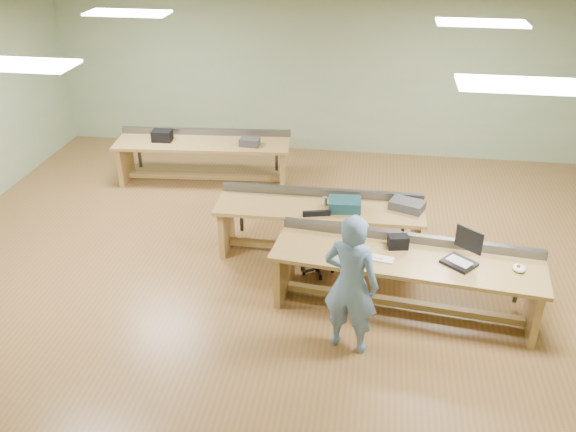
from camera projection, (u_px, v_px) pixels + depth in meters
The scene contains 21 objects.
floor at pixel (282, 254), 8.62m from camera, with size 10.00×10.00×0.00m, color brown.
ceiling at pixel (281, 38), 7.20m from camera, with size 10.00×10.00×0.00m, color silver.
wall_back at pixel (315, 75), 11.39m from camera, with size 10.00×0.04×3.00m, color gray.
wall_front at pixel (194, 365), 4.42m from camera, with size 10.00×0.04×3.00m, color gray.
fluor_panels at pixel (281, 41), 7.21m from camera, with size 6.20×3.50×0.03m.
workbench_front at pixel (405, 269), 7.25m from camera, with size 3.23×1.19×0.86m.
workbench_mid at pixel (319, 218), 8.40m from camera, with size 2.84×0.79×0.86m.
workbench_back at pixel (204, 152), 10.52m from camera, with size 3.04×1.05×0.86m.
person at pixel (351, 284), 6.50m from camera, with size 0.61×0.40×1.67m, color slate.
laptop_base at pixel (459, 263), 6.99m from camera, with size 0.35×0.29×0.04m, color black.
laptop_screen at pixel (469, 240), 6.95m from camera, with size 0.35×0.02×0.28m, color black.
keyboard at pixel (376, 258), 7.09m from camera, with size 0.41×0.14×0.02m, color silver.
trackball_mouse at pixel (519, 268), 6.86m from camera, with size 0.14×0.17×0.07m, color white.
camera_bag at pixel (398, 242), 7.29m from camera, with size 0.24×0.15×0.16m, color black.
task_chair at pixel (317, 250), 8.13m from camera, with size 0.54×0.54×0.82m.
parts_bin_teal at pixel (345, 205), 8.16m from camera, with size 0.43×0.32×0.15m, color #13373F.
parts_bin_grey at pixel (407, 205), 8.18m from camera, with size 0.44×0.28×0.12m, color #333335.
mug at pixel (334, 206), 8.18m from camera, with size 0.12×0.12×0.10m, color #333335.
drinks_can at pixel (325, 201), 8.29m from camera, with size 0.06×0.06×0.12m, color silver.
storage_box_back at pixel (162, 136), 10.40m from camera, with size 0.33×0.24×0.19m, color black.
tray_back at pixel (250, 142), 10.23m from camera, with size 0.32×0.23×0.13m, color #333335.
Camera 1 is at (1.18, -7.25, 4.54)m, focal length 38.00 mm.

